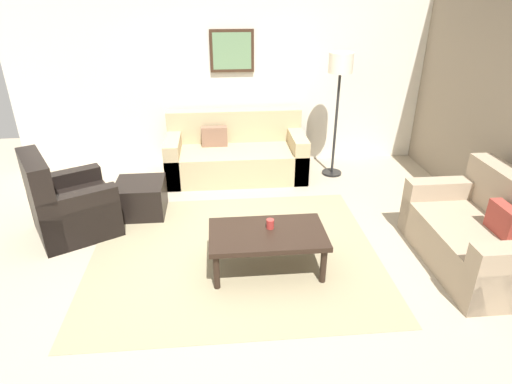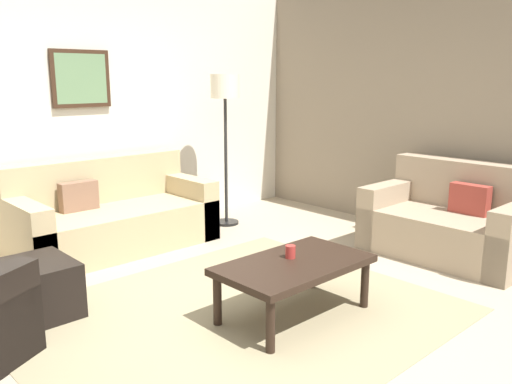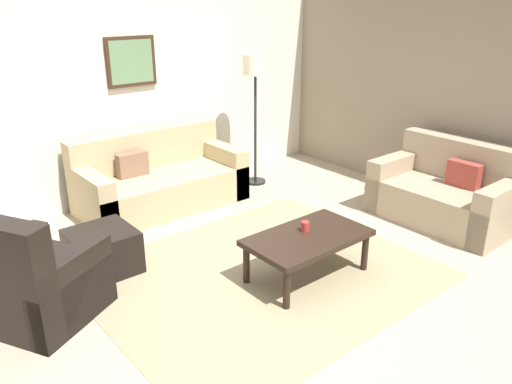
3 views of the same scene
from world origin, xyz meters
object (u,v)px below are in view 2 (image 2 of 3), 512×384
(couch_main, at_px, (109,218))
(lamp_standing, at_px, (225,102))
(coffee_table, at_px, (294,268))
(framed_artwork, at_px, (81,79))
(cup, at_px, (290,252))
(ottoman, at_px, (32,290))
(couch_loveseat, at_px, (453,224))

(couch_main, xyz_separation_m, lamp_standing, (1.39, -0.16, 1.11))
(coffee_table, xyz_separation_m, framed_artwork, (-0.18, 2.79, 1.30))
(cup, xyz_separation_m, framed_artwork, (-0.22, 2.72, 1.21))
(couch_main, relative_size, framed_artwork, 3.15)
(ottoman, relative_size, framed_artwork, 0.91)
(couch_loveseat, distance_m, coffee_table, 2.14)
(couch_loveseat, relative_size, lamp_standing, 0.87)
(coffee_table, distance_m, lamp_standing, 2.72)
(couch_main, xyz_separation_m, coffee_table, (0.18, -2.36, 0.06))
(ottoman, height_order, lamp_standing, lamp_standing)
(couch_main, bearing_deg, couch_loveseat, -46.88)
(ottoman, bearing_deg, cup, -40.14)
(couch_main, distance_m, coffee_table, 2.37)
(couch_loveseat, relative_size, coffee_table, 1.35)
(ottoman, relative_size, coffee_table, 0.51)
(couch_loveseat, bearing_deg, coffee_table, 177.10)
(couch_main, distance_m, couch_loveseat, 3.39)
(cup, distance_m, lamp_standing, 2.61)
(lamp_standing, bearing_deg, ottoman, -160.03)
(couch_loveseat, relative_size, framed_artwork, 2.42)
(lamp_standing, bearing_deg, coffee_table, -118.84)
(coffee_table, bearing_deg, cup, 64.17)
(couch_main, relative_size, cup, 20.86)
(framed_artwork, bearing_deg, coffee_table, -86.25)
(coffee_table, height_order, cup, cup)
(couch_main, height_order, couch_loveseat, same)
(couch_main, bearing_deg, ottoman, -137.17)
(cup, bearing_deg, lamp_standing, 61.06)
(couch_loveseat, distance_m, ottoman, 3.77)
(coffee_table, bearing_deg, lamp_standing, 61.16)
(couch_main, relative_size, ottoman, 3.45)
(couch_loveseat, distance_m, framed_artwork, 3.95)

